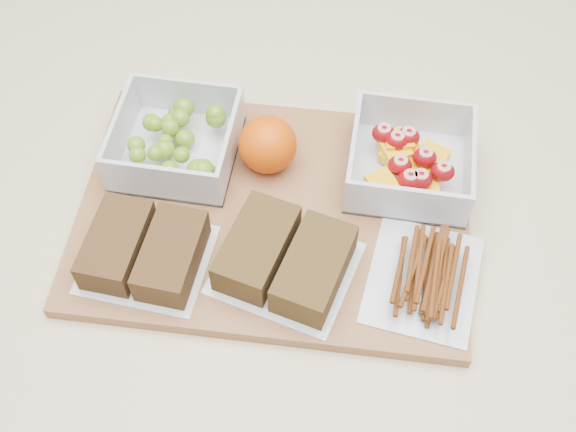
% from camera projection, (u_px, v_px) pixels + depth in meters
% --- Properties ---
extents(counter, '(1.20, 0.90, 0.90)m').
position_uv_depth(counter, '(294.00, 380.00, 1.16)').
color(counter, beige).
rests_on(counter, ground).
extents(cutting_board, '(0.43, 0.31, 0.02)m').
position_uv_depth(cutting_board, '(274.00, 213.00, 0.79)').
color(cutting_board, '#9A683F').
rests_on(cutting_board, counter).
extents(grape_container, '(0.13, 0.13, 0.06)m').
position_uv_depth(grape_container, '(178.00, 140.00, 0.80)').
color(grape_container, silver).
rests_on(grape_container, cutting_board).
extents(fruit_container, '(0.13, 0.13, 0.06)m').
position_uv_depth(fruit_container, '(409.00, 162.00, 0.79)').
color(fruit_container, silver).
rests_on(fruit_container, cutting_board).
extents(orange, '(0.06, 0.06, 0.06)m').
position_uv_depth(orange, '(268.00, 145.00, 0.79)').
color(orange, '#EC5305').
rests_on(orange, cutting_board).
extents(sandwich_bag_left, '(0.13, 0.12, 0.04)m').
position_uv_depth(sandwich_bag_left, '(144.00, 251.00, 0.73)').
color(sandwich_bag_left, silver).
rests_on(sandwich_bag_left, cutting_board).
extents(sandwich_bag_center, '(0.16, 0.15, 0.04)m').
position_uv_depth(sandwich_bag_center, '(285.00, 259.00, 0.72)').
color(sandwich_bag_center, silver).
rests_on(sandwich_bag_center, cutting_board).
extents(pretzel_bag, '(0.12, 0.14, 0.03)m').
position_uv_depth(pretzel_bag, '(425.00, 273.00, 0.72)').
color(pretzel_bag, silver).
rests_on(pretzel_bag, cutting_board).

